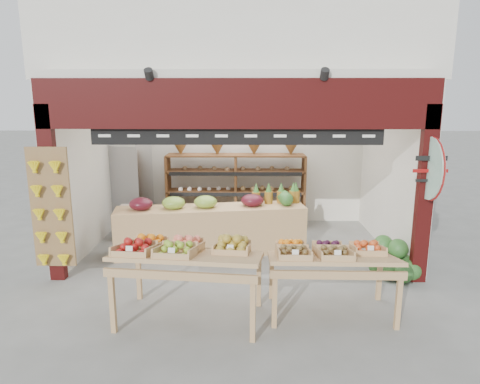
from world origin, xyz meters
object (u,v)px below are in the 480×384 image
at_px(watermelon_pile, 395,262).
at_px(mid_counter, 211,228).
at_px(back_shelving, 236,176).
at_px(display_table_right, 327,254).
at_px(refrigerator, 130,183).
at_px(display_table_left, 180,252).
at_px(cardboard_stack, 142,226).

bearing_deg(watermelon_pile, mid_counter, 161.15).
height_order(back_shelving, mid_counter, back_shelving).
bearing_deg(display_table_right, refrigerator, 132.40).
height_order(mid_counter, display_table_right, mid_counter).
bearing_deg(display_table_left, back_shelving, 81.55).
relative_size(back_shelving, cardboard_stack, 2.98).
distance_m(mid_counter, display_table_right, 2.77).
xyz_separation_m(display_table_left, watermelon_pile, (3.15, 1.34, -0.65)).
bearing_deg(display_table_left, cardboard_stack, 111.95).
height_order(refrigerator, display_table_right, refrigerator).
distance_m(display_table_left, watermelon_pile, 3.49).
relative_size(display_table_right, watermelon_pile, 1.97).
bearing_deg(display_table_left, refrigerator, 112.82).
bearing_deg(refrigerator, watermelon_pile, -15.38).
bearing_deg(mid_counter, back_shelving, 76.12).
bearing_deg(mid_counter, display_table_right, -53.03).
bearing_deg(display_table_right, mid_counter, 126.97).
distance_m(cardboard_stack, display_table_right, 4.30).
xyz_separation_m(cardboard_stack, watermelon_pile, (4.40, -1.76, -0.03)).
distance_m(back_shelving, watermelon_pile, 3.80).
xyz_separation_m(refrigerator, display_table_right, (3.53, -3.87, -0.16)).
bearing_deg(cardboard_stack, back_shelving, 25.99).
bearing_deg(display_table_left, mid_counter, 85.46).
distance_m(back_shelving, display_table_right, 4.05).
xyz_separation_m(refrigerator, cardboard_stack, (0.44, -0.92, -0.69)).
height_order(display_table_left, display_table_right, display_table_left).
relative_size(refrigerator, mid_counter, 0.55).
height_order(back_shelving, cardboard_stack, back_shelving).
bearing_deg(watermelon_pile, refrigerator, 151.01).
height_order(refrigerator, cardboard_stack, refrigerator).
bearing_deg(refrigerator, display_table_right, -33.99).
xyz_separation_m(mid_counter, watermelon_pile, (2.97, -1.01, -0.24)).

